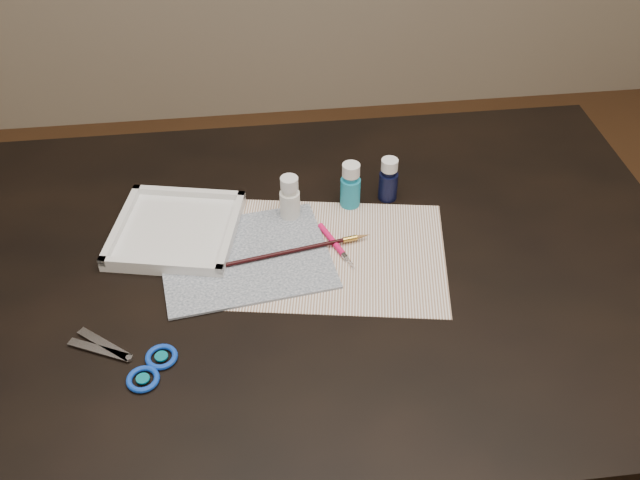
{
  "coord_description": "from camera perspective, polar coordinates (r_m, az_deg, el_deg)",
  "views": [
    {
      "loc": [
        -0.11,
        -0.89,
        1.59
      ],
      "look_at": [
        0.0,
        0.0,
        0.8
      ],
      "focal_mm": 40.0,
      "sensor_mm": 36.0,
      "label": 1
    }
  ],
  "objects": [
    {
      "name": "craft_knife",
      "position": [
        1.25,
        1.38,
        -0.52
      ],
      "size": [
        0.05,
        0.13,
        0.01
      ],
      "primitive_type": null,
      "rotation": [
        0.0,
        0.0,
        -1.22
      ],
      "color": "#EB125B",
      "rests_on": "paper"
    },
    {
      "name": "palette_tray",
      "position": [
        1.3,
        -11.44,
        0.83
      ],
      "size": [
        0.25,
        0.25,
        0.03
      ],
      "primitive_type": "cube",
      "rotation": [
        0.0,
        0.0,
        -0.22
      ],
      "color": "white",
      "rests_on": "table"
    },
    {
      "name": "paintbrush",
      "position": [
        1.23,
        -2.72,
        -0.98
      ],
      "size": [
        0.31,
        0.07,
        0.01
      ],
      "primitive_type": null,
      "rotation": [
        0.0,
        0.0,
        0.19
      ],
      "color": "black",
      "rests_on": "canvas"
    },
    {
      "name": "paint_bottle_white",
      "position": [
        1.29,
        -2.43,
        3.37
      ],
      "size": [
        0.04,
        0.04,
        0.09
      ],
      "primitive_type": "cylinder",
      "rotation": [
        0.0,
        0.0,
        0.21
      ],
      "color": "white",
      "rests_on": "table"
    },
    {
      "name": "paper",
      "position": [
        1.24,
        1.27,
        -1.14
      ],
      "size": [
        0.42,
        0.35,
        0.0
      ],
      "primitive_type": "cube",
      "rotation": [
        0.0,
        0.0,
        -0.17
      ],
      "color": "white",
      "rests_on": "table"
    },
    {
      "name": "paint_bottle_navy",
      "position": [
        1.34,
        5.5,
        4.87
      ],
      "size": [
        0.04,
        0.04,
        0.09
      ],
      "primitive_type": "cylinder",
      "rotation": [
        0.0,
        0.0,
        0.14
      ],
      "color": "black",
      "rests_on": "table"
    },
    {
      "name": "scissors",
      "position": [
        1.12,
        -15.92,
        -9.04
      ],
      "size": [
        0.21,
        0.17,
        0.01
      ],
      "primitive_type": null,
      "rotation": [
        0.0,
        0.0,
        2.7
      ],
      "color": "silver",
      "rests_on": "table"
    },
    {
      "name": "paint_bottle_cyan",
      "position": [
        1.32,
        2.46,
        4.41
      ],
      "size": [
        0.05,
        0.05,
        0.09
      ],
      "primitive_type": "cylinder",
      "rotation": [
        0.0,
        0.0,
        0.28
      ],
      "color": "teal",
      "rests_on": "table"
    },
    {
      "name": "table",
      "position": [
        1.51,
        -0.0,
        -12.24
      ],
      "size": [
        1.3,
        0.9,
        0.75
      ],
      "primitive_type": "cube",
      "color": "black",
      "rests_on": "ground"
    },
    {
      "name": "canvas",
      "position": [
        1.24,
        -6.0,
        -1.36
      ],
      "size": [
        0.31,
        0.27,
        0.0
      ],
      "primitive_type": "cube",
      "rotation": [
        0.0,
        0.0,
        0.13
      ],
      "color": "#132237",
      "rests_on": "paper"
    }
  ]
}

